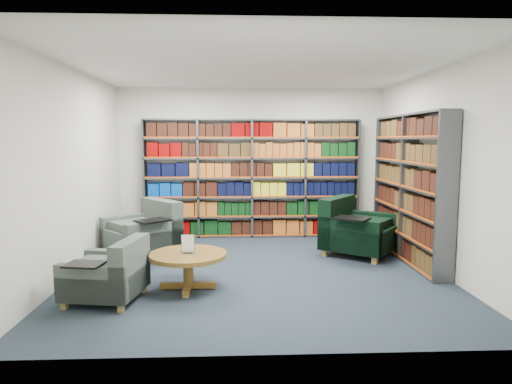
{
  "coord_description": "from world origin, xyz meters",
  "views": [
    {
      "loc": [
        -0.3,
        -6.2,
        1.83
      ],
      "look_at": [
        0.0,
        0.6,
        1.05
      ],
      "focal_mm": 32.0,
      "sensor_mm": 36.0,
      "label": 1
    }
  ],
  "objects_px": {
    "chair_teal_front": "(111,276)",
    "coffee_table": "(188,260)",
    "chair_green_right": "(353,231)",
    "chair_teal_left": "(147,233)"
  },
  "relations": [
    {
      "from": "chair_teal_left",
      "to": "chair_teal_front",
      "type": "distance_m",
      "value": 2.09
    },
    {
      "from": "chair_teal_left",
      "to": "coffee_table",
      "type": "height_order",
      "value": "chair_teal_left"
    },
    {
      "from": "chair_teal_front",
      "to": "coffee_table",
      "type": "xyz_separation_m",
      "value": [
        0.83,
        0.38,
        0.07
      ]
    },
    {
      "from": "chair_teal_front",
      "to": "coffee_table",
      "type": "relative_size",
      "value": 1.04
    },
    {
      "from": "chair_green_right",
      "to": "coffee_table",
      "type": "height_order",
      "value": "chair_green_right"
    },
    {
      "from": "chair_green_right",
      "to": "chair_teal_front",
      "type": "bearing_deg",
      "value": -148.62
    },
    {
      "from": "chair_teal_left",
      "to": "chair_teal_front",
      "type": "xyz_separation_m",
      "value": [
        0.0,
        -2.09,
        -0.06
      ]
    },
    {
      "from": "chair_green_right",
      "to": "chair_teal_front",
      "type": "xyz_separation_m",
      "value": [
        -3.31,
        -2.02,
        -0.08
      ]
    },
    {
      "from": "chair_green_right",
      "to": "chair_teal_front",
      "type": "distance_m",
      "value": 3.88
    },
    {
      "from": "chair_green_right",
      "to": "chair_teal_front",
      "type": "height_order",
      "value": "chair_green_right"
    }
  ]
}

